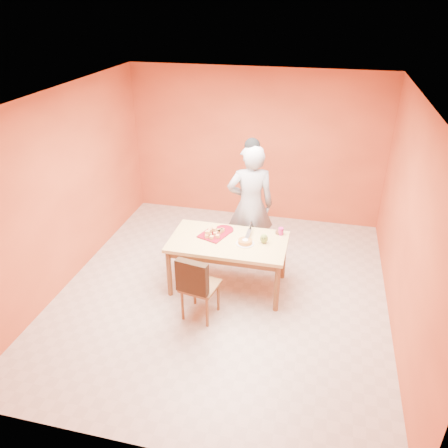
% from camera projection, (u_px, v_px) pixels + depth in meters
% --- Properties ---
extents(floor, '(5.00, 5.00, 0.00)m').
position_uv_depth(floor, '(223.00, 292.00, 6.20)').
color(floor, beige).
rests_on(floor, ground).
extents(ceiling, '(5.00, 5.00, 0.00)m').
position_uv_depth(ceiling, '(222.00, 99.00, 4.93)').
color(ceiling, silver).
rests_on(ceiling, wall_back).
extents(wall_back, '(4.50, 0.00, 4.50)m').
position_uv_depth(wall_back, '(256.00, 146.00, 7.71)').
color(wall_back, '#DB5D32').
rests_on(wall_back, floor).
extents(wall_left, '(0.00, 5.00, 5.00)m').
position_uv_depth(wall_left, '(64.00, 190.00, 6.02)').
color(wall_left, '#DB5D32').
rests_on(wall_left, floor).
extents(wall_right, '(0.00, 5.00, 5.00)m').
position_uv_depth(wall_right, '(409.00, 225.00, 5.11)').
color(wall_right, '#DB5D32').
rests_on(wall_right, floor).
extents(dining_table, '(1.60, 0.90, 0.76)m').
position_uv_depth(dining_table, '(228.00, 246.00, 6.02)').
color(dining_table, '#EFCB7D').
rests_on(dining_table, floor).
extents(dining_chair, '(0.51, 0.57, 0.94)m').
position_uv_depth(dining_chair, '(200.00, 285.00, 5.52)').
color(dining_chair, brown).
rests_on(dining_chair, floor).
extents(pastry_pile, '(0.30, 0.30, 0.10)m').
position_uv_depth(pastry_pile, '(213.00, 232.00, 6.05)').
color(pastry_pile, tan).
rests_on(pastry_pile, pastry_platter).
extents(person, '(0.79, 0.62, 1.91)m').
position_uv_depth(person, '(250.00, 206.00, 6.49)').
color(person, gray).
rests_on(person, floor).
extents(pastry_platter, '(0.42, 0.42, 0.02)m').
position_uv_depth(pastry_platter, '(213.00, 235.00, 6.08)').
color(pastry_platter, maroon).
rests_on(pastry_platter, dining_table).
extents(red_dinner_plate, '(0.35, 0.35, 0.02)m').
position_uv_depth(red_dinner_plate, '(224.00, 230.00, 6.22)').
color(red_dinner_plate, maroon).
rests_on(red_dinner_plate, dining_table).
extents(white_cake_plate, '(0.31, 0.31, 0.01)m').
position_uv_depth(white_cake_plate, '(245.00, 243.00, 5.89)').
color(white_cake_plate, silver).
rests_on(white_cake_plate, dining_table).
extents(sponge_cake, '(0.21, 0.21, 0.04)m').
position_uv_depth(sponge_cake, '(245.00, 242.00, 5.87)').
color(sponge_cake, '#CE8035').
rests_on(sponge_cake, white_cake_plate).
extents(cake_server, '(0.06, 0.28, 0.01)m').
position_uv_depth(cake_server, '(248.00, 233.00, 6.01)').
color(cake_server, silver).
rests_on(cake_server, sponge_cake).
extents(egg_ornament, '(0.11, 0.09, 0.13)m').
position_uv_depth(egg_ornament, '(264.00, 239.00, 5.88)').
color(egg_ornament, olive).
rests_on(egg_ornament, dining_table).
extents(magenta_glass, '(0.08, 0.08, 0.10)m').
position_uv_depth(magenta_glass, '(281.00, 231.00, 6.09)').
color(magenta_glass, '#B81B6E').
rests_on(magenta_glass, dining_table).
extents(checker_tin, '(0.12, 0.12, 0.03)m').
position_uv_depth(checker_tin, '(279.00, 232.00, 6.13)').
color(checker_tin, '#381A0F').
rests_on(checker_tin, dining_table).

